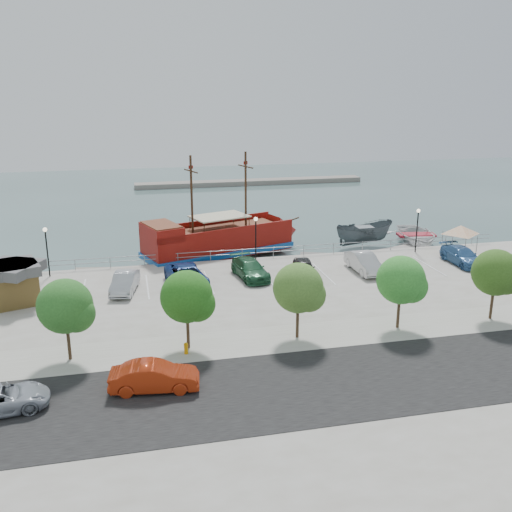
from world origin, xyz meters
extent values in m
plane|color=#385553|center=(0.00, 0.00, -1.00)|extent=(160.00, 160.00, 0.00)
cube|color=gray|center=(0.00, -21.00, -0.60)|extent=(100.00, 58.00, 1.20)
cube|color=black|center=(0.00, -16.00, 0.01)|extent=(100.00, 8.00, 0.04)
cube|color=#9B9689|center=(0.00, -10.00, 0.01)|extent=(100.00, 4.00, 0.05)
cylinder|color=gray|center=(0.00, 7.80, 0.95)|extent=(50.00, 0.06, 0.06)
cylinder|color=gray|center=(0.00, 7.80, 0.55)|extent=(50.00, 0.06, 0.06)
cube|color=gray|center=(10.00, 55.00, -0.60)|extent=(40.00, 3.00, 0.80)
cube|color=maroon|center=(-2.63, 11.78, 0.74)|extent=(15.32, 9.11, 2.38)
cube|color=#134D9C|center=(-2.63, 11.78, -0.04)|extent=(15.67, 9.46, 0.55)
cone|color=maroon|center=(4.98, 14.41, 0.74)|extent=(4.20, 5.11, 4.39)
cube|color=maroon|center=(-8.24, 9.83, 2.57)|extent=(4.09, 5.22, 1.28)
cube|color=brown|center=(-8.24, 9.83, 3.25)|extent=(3.80, 4.81, 0.11)
cube|color=brown|center=(-2.19, 11.93, 1.97)|extent=(12.55, 7.70, 0.14)
cube|color=maroon|center=(-3.35, 13.85, 2.25)|extent=(13.88, 4.97, 0.64)
cube|color=maroon|center=(-1.91, 9.70, 2.25)|extent=(13.88, 4.97, 0.64)
cylinder|color=#382111|center=(0.40, 12.83, 5.68)|extent=(0.28, 0.28, 7.50)
cylinder|color=#382111|center=(-5.22, 10.88, 5.68)|extent=(0.28, 0.28, 7.50)
cylinder|color=#382111|center=(0.40, 12.83, 7.96)|extent=(1.02, 2.63, 0.13)
cylinder|color=#382111|center=(-5.22, 10.88, 7.96)|extent=(1.02, 2.63, 0.13)
cube|color=beige|center=(-2.45, 11.84, 3.30)|extent=(6.15, 5.02, 0.11)
cylinder|color=#382111|center=(5.58, 14.62, 1.83)|extent=(2.20, 0.88, 0.54)
imported|color=#4A5358|center=(13.22, 12.57, 0.26)|extent=(6.64, 2.88, 2.51)
imported|color=silver|center=(19.12, 12.21, -0.20)|extent=(6.70, 8.51, 1.59)
cube|color=gray|center=(-13.15, 9.20, -0.81)|extent=(6.75, 2.90, 0.37)
cube|color=slate|center=(8.31, 9.20, -0.82)|extent=(6.40, 3.86, 0.35)
cube|color=gray|center=(14.98, 9.20, -0.78)|extent=(7.96, 4.52, 0.44)
cube|color=brown|center=(-19.86, 0.57, 1.20)|extent=(4.15, 4.15, 2.40)
cube|color=#504F51|center=(-19.86, 0.57, 2.67)|extent=(4.70, 4.70, 0.76)
cylinder|color=slate|center=(18.72, 6.34, 1.02)|extent=(0.07, 0.07, 2.03)
cylinder|color=slate|center=(21.10, 5.96, 1.02)|extent=(0.07, 0.07, 2.03)
cylinder|color=slate|center=(18.35, 3.96, 1.02)|extent=(0.07, 0.07, 2.03)
cylinder|color=slate|center=(20.72, 3.59, 1.02)|extent=(0.07, 0.07, 2.03)
pyramid|color=white|center=(19.72, 4.96, 2.82)|extent=(4.44, 4.44, 0.83)
imported|color=#AF2D0F|center=(-10.30, -14.66, 0.78)|extent=(4.89, 2.20, 1.56)
cylinder|color=orange|center=(-8.23, -10.80, 0.31)|extent=(0.25, 0.25, 0.61)
sphere|color=orange|center=(-8.23, -10.80, 0.63)|extent=(0.27, 0.27, 0.27)
cylinder|color=black|center=(-18.00, 6.50, 2.00)|extent=(0.12, 0.12, 4.00)
sphere|color=#FFF2CC|center=(-18.00, 6.50, 4.10)|extent=(0.36, 0.36, 0.36)
cylinder|color=black|center=(0.00, 6.50, 2.00)|extent=(0.12, 0.12, 4.00)
sphere|color=#FFF2CC|center=(0.00, 6.50, 4.10)|extent=(0.36, 0.36, 0.36)
cylinder|color=black|center=(16.00, 6.50, 2.00)|extent=(0.12, 0.12, 4.00)
sphere|color=#FFF2CC|center=(16.00, 6.50, 4.10)|extent=(0.36, 0.36, 0.36)
cylinder|color=#473321|center=(-15.00, -10.00, 1.10)|extent=(0.20, 0.20, 2.20)
sphere|color=#275C21|center=(-15.00, -10.00, 3.40)|extent=(3.20, 3.20, 3.20)
sphere|color=#275C21|center=(-14.40, -10.30, 3.00)|extent=(2.20, 2.20, 2.20)
cylinder|color=#473321|center=(-8.00, -10.00, 1.10)|extent=(0.20, 0.20, 2.20)
sphere|color=#215917|center=(-8.00, -10.00, 3.40)|extent=(3.20, 3.20, 3.20)
sphere|color=#215917|center=(-7.40, -10.30, 3.00)|extent=(2.20, 2.20, 2.20)
cylinder|color=#473321|center=(-1.00, -10.00, 1.10)|extent=(0.20, 0.20, 2.20)
sphere|color=#406626|center=(-1.00, -10.00, 3.40)|extent=(3.20, 3.20, 3.20)
sphere|color=#406626|center=(-0.40, -10.30, 3.00)|extent=(2.20, 2.20, 2.20)
cylinder|color=#473321|center=(6.00, -10.00, 1.10)|extent=(0.20, 0.20, 2.20)
sphere|color=#2E7929|center=(6.00, -10.00, 3.40)|extent=(3.20, 3.20, 3.20)
sphere|color=#2E7929|center=(6.60, -10.30, 3.00)|extent=(2.20, 2.20, 2.20)
cylinder|color=#473321|center=(13.00, -10.00, 1.10)|extent=(0.20, 0.20, 2.20)
sphere|color=#2E5119|center=(13.00, -10.00, 3.40)|extent=(3.20, 3.20, 3.20)
sphere|color=#2E5119|center=(13.60, -10.30, 3.00)|extent=(2.20, 2.20, 2.20)
imported|color=#ADB0B6|center=(-11.75, 1.24, 0.77)|extent=(2.52, 4.92, 1.54)
imported|color=navy|center=(-6.83, 1.66, 0.81)|extent=(3.54, 6.16, 1.62)
imported|color=#215634|center=(-1.41, 2.42, 0.77)|extent=(2.87, 5.54, 1.54)
imported|color=black|center=(3.16, 1.84, 0.72)|extent=(2.40, 4.48, 1.45)
imported|color=silver|center=(8.60, 1.78, 0.83)|extent=(1.86, 5.09, 1.67)
imported|color=#36649A|center=(18.21, 1.96, 0.76)|extent=(2.16, 5.26, 1.52)
camera|label=1|loc=(-11.03, -42.26, 15.53)|focal=40.00mm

